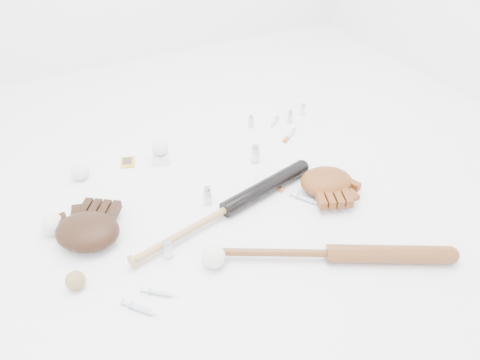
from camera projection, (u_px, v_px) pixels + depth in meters
name	position (u px, v px, depth m)	size (l,w,h in m)	color
bat_dark	(226.00, 209.00, 1.79)	(0.88, 0.06, 0.06)	black
bat_wood	(329.00, 253.00, 1.61)	(0.87, 0.06, 0.06)	brown
glove_dark	(88.00, 231.00, 1.67)	(0.27, 0.27, 0.10)	black
glove_tan	(327.00, 182.00, 1.90)	(0.26, 0.26, 0.09)	brown
trading_card	(128.00, 162.00, 2.08)	(0.06, 0.08, 0.00)	gold
pedestal	(161.00, 158.00, 2.08)	(0.07, 0.07, 0.04)	white
baseball_on_pedestal	(160.00, 147.00, 2.04)	(0.07, 0.07, 0.07)	white
baseball_left	(53.00, 224.00, 1.71)	(0.08, 0.08, 0.08)	white
baseball_upper	(80.00, 172.00, 1.97)	(0.07, 0.07, 0.07)	white
baseball_mid	(213.00, 256.00, 1.59)	(0.08, 0.08, 0.08)	white
baseball_aged	(75.00, 280.00, 1.52)	(0.06, 0.06, 0.06)	olive
syringe_0	(141.00, 309.00, 1.46)	(0.16, 0.03, 0.02)	#ADBCC6
syringe_1	(271.00, 185.00, 1.94)	(0.14, 0.02, 0.02)	#ADBCC6
syringe_2	(290.00, 134.00, 2.25)	(0.17, 0.03, 0.02)	#ADBCC6
syringe_3	(306.00, 199.00, 1.87)	(0.16, 0.03, 0.02)	#ADBCC6
syringe_4	(274.00, 122.00, 2.34)	(0.14, 0.02, 0.02)	#ADBCC6
syringe_5	(159.00, 293.00, 1.51)	(0.14, 0.02, 0.02)	#ADBCC6
vial_0	(290.00, 117.00, 2.33)	(0.03, 0.03, 0.07)	silver
vial_1	(303.00, 109.00, 2.40)	(0.02, 0.02, 0.06)	silver
vial_2	(207.00, 196.00, 1.84)	(0.03, 0.03, 0.08)	silver
vial_3	(255.00, 154.00, 2.06)	(0.04, 0.04, 0.09)	silver
vial_4	(168.00, 249.00, 1.62)	(0.03, 0.03, 0.07)	silver
vial_5	(251.00, 122.00, 2.30)	(0.03, 0.03, 0.07)	silver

